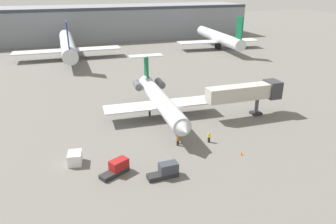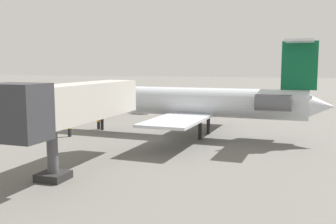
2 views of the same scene
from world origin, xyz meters
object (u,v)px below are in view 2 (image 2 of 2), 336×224
traffic_cone_near (10,136)px  baggage_tug_trailing (104,111)px  ground_crew_loader (98,122)px  ground_crew_marshaller (70,128)px  jet_bridge (69,105)px  baggage_tug_lead (64,115)px  regional_jet (193,101)px  cargo_container_uld (145,108)px

traffic_cone_near → baggage_tug_trailing: bearing=176.5°
ground_crew_loader → baggage_tug_trailing: size_ratio=0.40×
ground_crew_loader → ground_crew_marshaller: bearing=-7.1°
ground_crew_loader → jet_bridge: bearing=22.4°
baggage_tug_lead → regional_jet: bearing=74.5°
cargo_container_uld → jet_bridge: bearing=12.7°
ground_crew_marshaller → traffic_cone_near: (2.70, -5.18, -0.58)m
cargo_container_uld → traffic_cone_near: size_ratio=4.76×
ground_crew_marshaller → ground_crew_loader: (-5.00, 0.62, 0.00)m
baggage_tug_trailing → jet_bridge: bearing=23.3°
baggage_tug_lead → cargo_container_uld: baggage_tug_lead is taller
ground_crew_marshaller → baggage_tug_lead: size_ratio=0.42×
cargo_container_uld → ground_crew_marshaller: bearing=-0.8°
jet_bridge → traffic_cone_near: jet_bridge is taller
baggage_tug_trailing → ground_crew_loader: bearing=24.6°
regional_jet → jet_bridge: 16.39m
cargo_container_uld → regional_jet: bearing=36.2°
ground_crew_marshaller → baggage_tug_trailing: 15.80m
regional_jet → ground_crew_loader: size_ratio=16.68×
jet_bridge → baggage_tug_lead: (-20.92, -14.25, -3.81)m
jet_bridge → ground_crew_marshaller: jet_bridge is taller
jet_bridge → ground_crew_loader: (-16.45, -6.78, -3.79)m
ground_crew_loader → baggage_tug_trailing: bearing=-155.4°
baggage_tug_trailing → baggage_tug_lead: bearing=-25.5°
baggage_tug_lead → baggage_tug_trailing: 6.43m
regional_jet → traffic_cone_near: 18.82m
ground_crew_marshaller → traffic_cone_near: size_ratio=3.07×
regional_jet → ground_crew_marshaller: (4.25, -11.99, -2.78)m
regional_jet → ground_crew_loader: bearing=-93.8°
jet_bridge → ground_crew_marshaller: size_ratio=8.54×
baggage_tug_lead → baggage_tug_trailing: same height
jet_bridge → traffic_cone_near: size_ratio=26.24×
jet_bridge → baggage_tug_trailing: jet_bridge is taller
jet_bridge → traffic_cone_near: (-8.75, -12.57, -4.37)m
jet_bridge → ground_crew_marshaller: bearing=-147.1°
ground_crew_loader → baggage_tug_trailing: (-10.27, -4.71, -0.02)m
ground_crew_marshaller → cargo_container_uld: bearing=179.2°
ground_crew_marshaller → baggage_tug_lead: baggage_tug_lead is taller
ground_crew_loader → cargo_container_uld: bearing=-178.7°
ground_crew_loader → cargo_container_uld: 15.25m
cargo_container_uld → baggage_tug_lead: bearing=-33.5°
baggage_tug_lead → cargo_container_uld: bearing=146.5°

